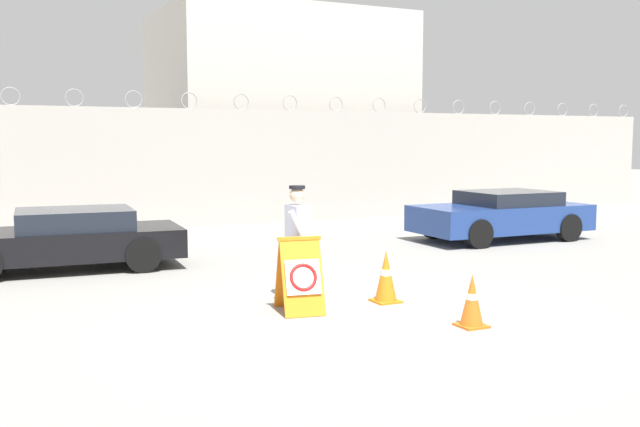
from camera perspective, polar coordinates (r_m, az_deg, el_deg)
ground_plane at (r=10.03m, az=2.51°, el=-8.27°), size 90.00×90.00×0.00m
perimeter_wall at (r=20.28m, az=-12.41°, el=3.56°), size 36.00×0.30×3.78m
building_block at (r=26.70m, az=-3.43°, el=8.11°), size 8.46×6.45×6.96m
barricade_sign at (r=10.20m, az=-1.60°, el=-4.92°), size 0.71×0.87×1.09m
security_guard at (r=10.67m, az=-1.85°, el=-1.95°), size 0.38×0.64×1.78m
traffic_cone_near at (r=10.89m, az=5.30°, el=-5.04°), size 0.39×0.39×0.79m
traffic_cone_mid at (r=9.65m, az=12.06°, el=-6.84°), size 0.36×0.36×0.70m
parked_car_front_coupe at (r=14.35m, az=-19.66°, el=-1.91°), size 4.45×2.14×1.15m
parked_car_far_side at (r=18.07m, az=14.34°, el=-0.09°), size 4.35×2.05×1.20m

